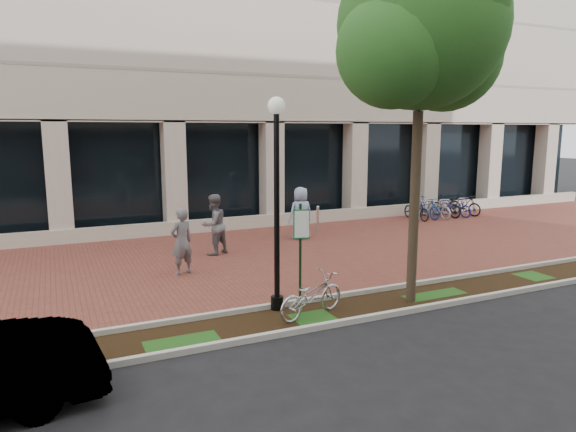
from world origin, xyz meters
name	(u,v)px	position (x,y,z in m)	size (l,w,h in m)	color
ground	(274,255)	(0.00, 0.00, 0.00)	(120.00, 120.00, 0.00)	black
brick_plaza	(274,255)	(0.00, 0.00, 0.01)	(40.00, 9.00, 0.01)	brown
planting_strip	(367,306)	(0.00, -5.25, 0.01)	(40.00, 1.50, 0.01)	black
curb_plaza_side	(350,294)	(0.00, -4.50, 0.06)	(40.00, 0.12, 0.12)	#BABAB0
curb_street_side	(387,314)	(0.00, -6.00, 0.06)	(40.00, 0.12, 0.12)	#BABAB0
parking_sign	(301,244)	(-1.58, -5.06, 1.52)	(0.34, 0.07, 2.38)	#14381A
lamppost	(277,193)	(-1.92, -4.60, 2.57)	(0.36, 0.36, 4.56)	black
street_tree	(423,36)	(1.15, -5.35, 5.85)	(4.29, 3.57, 7.86)	#4B3C2B
locked_bicycle	(311,295)	(-1.42, -5.28, 0.46)	(0.61, 1.74, 0.91)	#B8B8BC
pedestrian_left	(182,242)	(-3.13, -0.96, 0.91)	(0.66, 0.44, 1.82)	slate
pedestrian_mid	(214,225)	(-1.70, 0.84, 0.96)	(0.93, 0.73, 1.92)	slate
pedestrian_right	(301,213)	(1.82, 1.83, 0.94)	(0.92, 0.60, 1.89)	#85A3C7
bollard	(318,219)	(2.95, 2.64, 0.53)	(0.12, 0.12, 1.04)	silver
bike_rack_cluster	(441,207)	(9.56, 3.30, 0.47)	(3.48, 1.77, 0.99)	black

